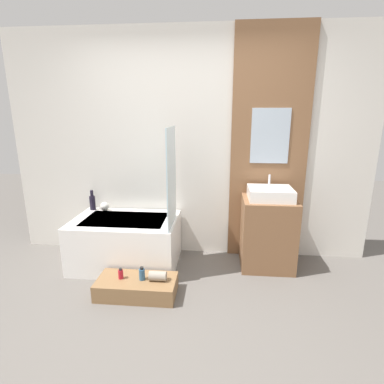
# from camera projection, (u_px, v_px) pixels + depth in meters

# --- Properties ---
(ground_plane) EXTENTS (12.00, 12.00, 0.00)m
(ground_plane) POSITION_uv_depth(u_px,v_px,m) (167.00, 340.00, 2.28)
(ground_plane) COLOR #605B56
(wall_tiled_back) EXTENTS (4.20, 0.06, 2.60)m
(wall_tiled_back) POSITION_uv_depth(u_px,v_px,m) (188.00, 147.00, 3.47)
(wall_tiled_back) COLOR silver
(wall_tiled_back) RESTS_ON ground_plane
(wall_wood_accent) EXTENTS (0.85, 0.04, 2.60)m
(wall_wood_accent) POSITION_uv_depth(u_px,v_px,m) (269.00, 148.00, 3.34)
(wall_wood_accent) COLOR brown
(wall_wood_accent) RESTS_ON ground_plane
(bathtub) EXTENTS (1.15, 0.75, 0.54)m
(bathtub) POSITION_uv_depth(u_px,v_px,m) (126.00, 241.00, 3.38)
(bathtub) COLOR white
(bathtub) RESTS_ON ground_plane
(glass_shower_screen) EXTENTS (0.01, 0.53, 1.01)m
(glass_shower_screen) POSITION_uv_depth(u_px,v_px,m) (171.00, 177.00, 3.05)
(glass_shower_screen) COLOR silver
(glass_shower_screen) RESTS_ON bathtub
(wooden_step_bench) EXTENTS (0.75, 0.36, 0.16)m
(wooden_step_bench) POSITION_uv_depth(u_px,v_px,m) (137.00, 287.00, 2.84)
(wooden_step_bench) COLOR olive
(wooden_step_bench) RESTS_ON ground_plane
(vanity_cabinet) EXTENTS (0.57, 0.50, 0.78)m
(vanity_cabinet) POSITION_uv_depth(u_px,v_px,m) (267.00, 233.00, 3.32)
(vanity_cabinet) COLOR brown
(vanity_cabinet) RESTS_ON ground_plane
(sink) EXTENTS (0.46, 0.39, 0.25)m
(sink) POSITION_uv_depth(u_px,v_px,m) (270.00, 193.00, 3.20)
(sink) COLOR white
(sink) RESTS_ON vanity_cabinet
(vase_tall_dark) EXTENTS (0.07, 0.07, 0.24)m
(vase_tall_dark) POSITION_uv_depth(u_px,v_px,m) (92.00, 202.00, 3.62)
(vase_tall_dark) COLOR black
(vase_tall_dark) RESTS_ON bathtub
(vase_round_light) EXTENTS (0.10, 0.10, 0.10)m
(vase_round_light) POSITION_uv_depth(u_px,v_px,m) (105.00, 206.00, 3.60)
(vase_round_light) COLOR silver
(vase_round_light) RESTS_ON bathtub
(bottle_soap_primary) EXTENTS (0.05, 0.05, 0.10)m
(bottle_soap_primary) POSITION_uv_depth(u_px,v_px,m) (121.00, 274.00, 2.82)
(bottle_soap_primary) COLOR #B21928
(bottle_soap_primary) RESTS_ON wooden_step_bench
(bottle_soap_secondary) EXTENTS (0.05, 0.05, 0.13)m
(bottle_soap_secondary) POSITION_uv_depth(u_px,v_px,m) (142.00, 274.00, 2.80)
(bottle_soap_secondary) COLOR #2D567A
(bottle_soap_secondary) RESTS_ON wooden_step_bench
(towel_roll) EXTENTS (0.16, 0.09, 0.09)m
(towel_roll) POSITION_uv_depth(u_px,v_px,m) (158.00, 276.00, 2.79)
(towel_roll) COLOR gray
(towel_roll) RESTS_ON wooden_step_bench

